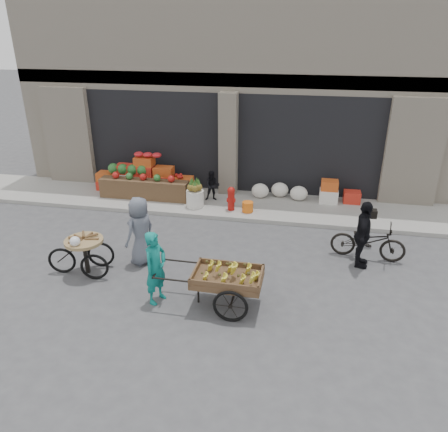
% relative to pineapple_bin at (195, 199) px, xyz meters
% --- Properties ---
extents(ground, '(80.00, 80.00, 0.00)m').
position_rel_pineapple_bin_xyz_m(ground, '(0.75, -3.60, -0.37)').
color(ground, '#424244').
rests_on(ground, ground).
extents(sidewalk, '(18.00, 2.20, 0.12)m').
position_rel_pineapple_bin_xyz_m(sidewalk, '(0.75, 0.50, -0.31)').
color(sidewalk, gray).
rests_on(sidewalk, ground).
extents(building, '(14.00, 6.45, 7.00)m').
position_rel_pineapple_bin_xyz_m(building, '(0.75, 4.43, 3.00)').
color(building, beige).
rests_on(building, ground).
extents(fruit_display, '(3.10, 1.12, 1.24)m').
position_rel_pineapple_bin_xyz_m(fruit_display, '(-1.73, 0.78, 0.30)').
color(fruit_display, red).
rests_on(fruit_display, sidewalk).
extents(pineapple_bin, '(0.52, 0.52, 0.50)m').
position_rel_pineapple_bin_xyz_m(pineapple_bin, '(0.00, 0.00, 0.00)').
color(pineapple_bin, silver).
rests_on(pineapple_bin, sidewalk).
extents(fire_hydrant, '(0.22, 0.22, 0.71)m').
position_rel_pineapple_bin_xyz_m(fire_hydrant, '(1.10, -0.05, 0.13)').
color(fire_hydrant, '#A5140F').
rests_on(fire_hydrant, sidewalk).
extents(orange_bucket, '(0.32, 0.32, 0.30)m').
position_rel_pineapple_bin_xyz_m(orange_bucket, '(1.60, -0.10, -0.10)').
color(orange_bucket, orange).
rests_on(orange_bucket, sidewalk).
extents(right_bay_goods, '(3.35, 0.60, 0.70)m').
position_rel_pineapple_bin_xyz_m(right_bay_goods, '(3.36, 1.10, 0.04)').
color(right_bay_goods, silver).
rests_on(right_bay_goods, sidewalk).
extents(seated_person, '(0.51, 0.43, 0.93)m').
position_rel_pineapple_bin_xyz_m(seated_person, '(0.40, 0.60, 0.21)').
color(seated_person, black).
rests_on(seated_person, sidewalk).
extents(banana_cart, '(2.31, 1.03, 0.96)m').
position_rel_pineapple_bin_xyz_m(banana_cart, '(1.78, -4.58, 0.33)').
color(banana_cart, brown).
rests_on(banana_cart, ground).
extents(vendor_woman, '(0.53, 0.65, 1.53)m').
position_rel_pineapple_bin_xyz_m(vendor_woman, '(0.40, -4.67, 0.40)').
color(vendor_woman, '#0F776D').
rests_on(vendor_woman, ground).
extents(tricycle_cart, '(1.46, 0.99, 0.95)m').
position_rel_pineapple_bin_xyz_m(tricycle_cart, '(-1.50, -3.94, 0.20)').
color(tricycle_cart, '#9E7F51').
rests_on(tricycle_cart, ground).
extents(vendor_grey, '(0.81, 0.94, 1.62)m').
position_rel_pineapple_bin_xyz_m(vendor_grey, '(-0.45, -3.24, 0.44)').
color(vendor_grey, slate).
rests_on(vendor_grey, ground).
extents(bicycle, '(1.78, 0.81, 0.90)m').
position_rel_pineapple_bin_xyz_m(bicycle, '(4.75, -2.05, 0.08)').
color(bicycle, black).
rests_on(bicycle, ground).
extents(cyclist, '(0.50, 0.97, 1.59)m').
position_rel_pineapple_bin_xyz_m(cyclist, '(4.55, -2.45, 0.43)').
color(cyclist, black).
rests_on(cyclist, ground).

